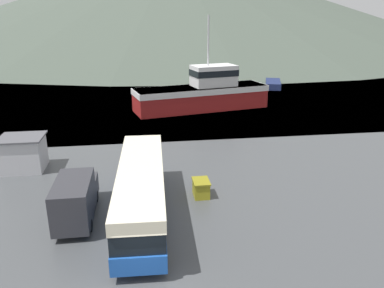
# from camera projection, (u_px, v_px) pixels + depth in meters

# --- Properties ---
(water_surface) EXTENTS (240.00, 240.00, 0.00)m
(water_surface) POSITION_uv_depth(u_px,v_px,m) (136.00, 45.00, 146.59)
(water_surface) COLOR slate
(water_surface) RESTS_ON ground
(tour_bus) EXTENTS (2.99, 11.96, 3.08)m
(tour_bus) POSITION_uv_depth(u_px,v_px,m) (141.00, 189.00, 21.29)
(tour_bus) COLOR #194799
(tour_bus) RESTS_ON ground
(delivery_van) EXTENTS (1.94, 5.66, 2.59)m
(delivery_van) POSITION_uv_depth(u_px,v_px,m) (76.00, 198.00, 21.11)
(delivery_van) COLOR #2D2D33
(delivery_van) RESTS_ON ground
(fishing_boat) EXTENTS (17.16, 8.04, 11.15)m
(fishing_boat) POSITION_uv_depth(u_px,v_px,m) (203.00, 93.00, 46.22)
(fishing_boat) COLOR maroon
(fishing_boat) RESTS_ON water_surface
(storage_bin) EXTENTS (1.05, 1.46, 1.09)m
(storage_bin) POSITION_uv_depth(u_px,v_px,m) (201.00, 188.00, 24.11)
(storage_bin) COLOR olive
(storage_bin) RESTS_ON ground
(dock_kiosk) EXTENTS (3.19, 2.87, 2.60)m
(dock_kiosk) POSITION_uv_depth(u_px,v_px,m) (23.00, 153.00, 28.06)
(dock_kiosk) COLOR #B2B2B7
(dock_kiosk) RESTS_ON ground
(small_boat) EXTENTS (4.24, 6.82, 0.99)m
(small_boat) POSITION_uv_depth(u_px,v_px,m) (273.00, 84.00, 61.02)
(small_boat) COLOR #19234C
(small_boat) RESTS_ON water_surface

